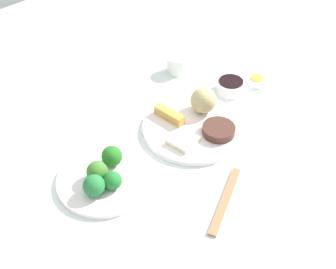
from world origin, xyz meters
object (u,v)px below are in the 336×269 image
teacup (177,64)px  chopsticks_pair (225,200)px  main_plate (193,128)px  soy_sauce_bowl (230,86)px  sauce_ramekin_hot_mustard (257,81)px  broccoli_plate (104,179)px

teacup → chopsticks_pair: size_ratio=0.32×
main_plate → soy_sauce_bowl: 0.23m
soy_sauce_bowl → teacup: 0.20m
main_plate → soy_sauce_bowl: bearing=-79.8°
sauce_ramekin_hot_mustard → teacup: bearing=27.9°
soy_sauce_bowl → chopsticks_pair: size_ratio=0.43×
main_plate → sauce_ramekin_hot_mustard: size_ratio=5.50×
broccoli_plate → sauce_ramekin_hot_mustard: size_ratio=4.52×
main_plate → chopsticks_pair: (-0.23, 0.14, -0.00)m
soy_sauce_bowl → sauce_ramekin_hot_mustard: 0.10m
soy_sauce_bowl → teacup: (0.20, 0.04, 0.01)m
soy_sauce_bowl → teacup: teacup is taller
sauce_ramekin_hot_mustard → broccoli_plate: bearing=87.1°
soy_sauce_bowl → sauce_ramekin_hot_mustard: soy_sauce_bowl is taller
main_plate → chopsticks_pair: main_plate is taller
sauce_ramekin_hot_mustard → teacup: teacup is taller
main_plate → chopsticks_pair: size_ratio=1.35×
broccoli_plate → teacup: 0.53m
main_plate → broccoli_plate: (0.03, 0.30, -0.00)m
broccoli_plate → chopsticks_pair: broccoli_plate is taller
broccoli_plate → soy_sauce_bowl: bearing=-89.0°
sauce_ramekin_hot_mustard → teacup: 0.27m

